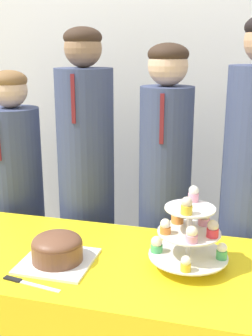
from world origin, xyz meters
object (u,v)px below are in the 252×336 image
at_px(cupcake_stand, 189,233).
at_px(student_1, 87,199).
at_px(cake_knife, 22,282).
at_px(student_0, 18,209).
at_px(round_cake, 57,249).
at_px(student_2, 164,209).

bearing_deg(cupcake_stand, student_1, 138.84).
bearing_deg(student_1, cupcake_stand, -41.16).
distance_m(cake_knife, student_0, 0.88).
distance_m(round_cake, cupcake_stand, 0.49).
bearing_deg(cake_knife, student_2, 73.32).
height_order(cupcake_stand, student_1, student_1).
relative_size(round_cake, cake_knife, 1.16).
distance_m(student_1, student_2, 0.40).
height_order(cake_knife, student_0, student_0).
relative_size(round_cake, student_2, 0.17).
bearing_deg(round_cake, student_2, 63.58).
bearing_deg(student_0, cupcake_stand, -27.36).
bearing_deg(student_0, student_2, -0.00).
height_order(student_1, student_2, student_1).
distance_m(student_0, student_2, 0.80).
relative_size(cupcake_stand, student_0, 0.21).
xyz_separation_m(round_cake, cake_knife, (-0.06, -0.16, -0.05)).
height_order(round_cake, student_0, student_0).
xyz_separation_m(cupcake_stand, student_2, (-0.17, 0.50, -0.12)).
height_order(round_cake, cake_knife, round_cake).
xyz_separation_m(round_cake, student_0, (-0.50, 0.60, -0.12)).
height_order(round_cake, cupcake_stand, cupcake_stand).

